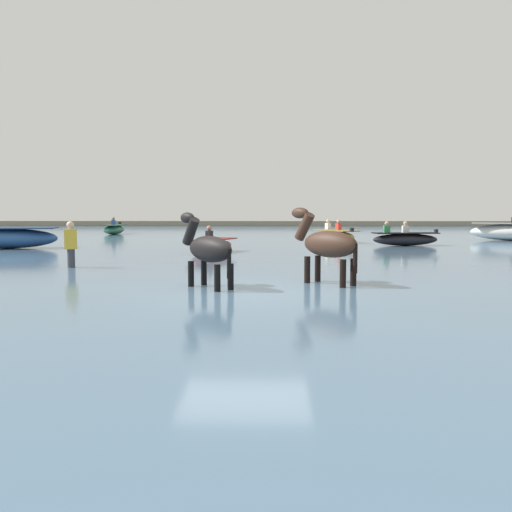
% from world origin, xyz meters
% --- Properties ---
extents(ground_plane, '(120.00, 120.00, 0.00)m').
position_xyz_m(ground_plane, '(0.00, 0.00, 0.00)').
color(ground_plane, '#756B56').
extents(water_surface, '(90.00, 90.00, 0.38)m').
position_xyz_m(water_surface, '(0.00, 10.00, 0.19)').
color(water_surface, slate).
rests_on(water_surface, ground).
extents(horse_lead_dark_bay, '(1.49, 1.56, 2.00)m').
position_xyz_m(horse_lead_dark_bay, '(1.69, 1.22, 1.18)').
color(horse_lead_dark_bay, '#382319').
rests_on(horse_lead_dark_bay, ground).
extents(horse_trailing_black, '(1.36, 1.52, 1.89)m').
position_xyz_m(horse_trailing_black, '(-0.76, 0.60, 1.12)').
color(horse_trailing_black, black).
rests_on(horse_trailing_black, ground).
extents(boat_mid_outer, '(1.09, 2.67, 1.06)m').
position_xyz_m(boat_mid_outer, '(-8.95, 23.66, 0.68)').
color(boat_mid_outer, '#337556').
rests_on(boat_mid_outer, water_surface).
extents(boat_near_starboard, '(2.94, 1.32, 1.04)m').
position_xyz_m(boat_near_starboard, '(6.31, 13.58, 0.67)').
color(boat_near_starboard, black).
rests_on(boat_near_starboard, water_surface).
extents(boat_mid_channel, '(1.80, 2.78, 0.98)m').
position_xyz_m(boat_mid_channel, '(-1.57, 9.52, 0.63)').
color(boat_mid_channel, '#BC382D').
rests_on(boat_mid_channel, water_surface).
extents(boat_near_port, '(2.09, 2.89, 1.06)m').
position_xyz_m(boat_near_port, '(3.63, 15.93, 0.68)').
color(boat_near_port, gold).
rests_on(boat_near_port, water_surface).
extents(boat_far_offshore, '(4.00, 2.07, 0.83)m').
position_xyz_m(boat_far_offshore, '(-9.90, 11.57, 0.79)').
color(boat_far_offshore, '#28518E').
rests_on(boat_far_offshore, water_surface).
extents(person_wading_mid, '(0.36, 0.28, 1.63)m').
position_xyz_m(person_wading_mid, '(-4.88, 4.43, 0.87)').
color(person_wading_mid, '#383842').
rests_on(person_wading_mid, ground).
extents(far_shoreline, '(80.00, 2.40, 0.84)m').
position_xyz_m(far_shoreline, '(0.00, 40.08, 0.42)').
color(far_shoreline, gray).
rests_on(far_shoreline, ground).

